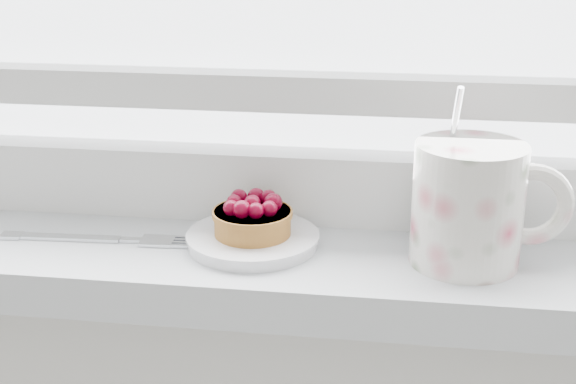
% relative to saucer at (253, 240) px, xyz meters
% --- Properties ---
extents(saucer, '(0.12, 0.12, 0.01)m').
position_rel_saucer_xyz_m(saucer, '(0.00, 0.00, 0.00)').
color(saucer, silver).
rests_on(saucer, windowsill).
extents(raspberry_tart, '(0.07, 0.07, 0.04)m').
position_rel_saucer_xyz_m(raspberry_tart, '(0.00, 0.00, 0.02)').
color(raspberry_tart, brown).
rests_on(raspberry_tart, saucer).
extents(floral_mug, '(0.14, 0.10, 0.16)m').
position_rel_saucer_xyz_m(floral_mug, '(0.20, -0.01, 0.05)').
color(floral_mug, silver).
rests_on(floral_mug, windowsill).
extents(fork, '(0.20, 0.03, 0.00)m').
position_rel_saucer_xyz_m(fork, '(-0.14, -0.01, -0.00)').
color(fork, silver).
rests_on(fork, windowsill).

